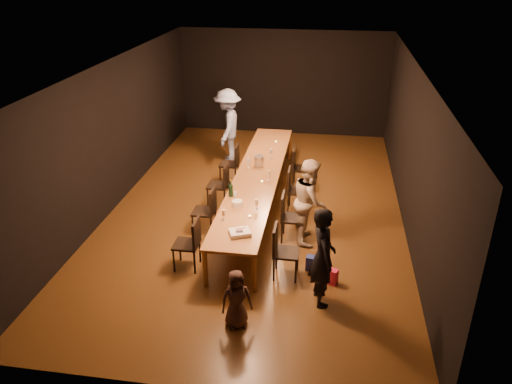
# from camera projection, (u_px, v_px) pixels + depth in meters

# --- Properties ---
(ground) EXTENTS (10.00, 10.00, 0.00)m
(ground) POSITION_uv_depth(u_px,v_px,m) (257.00, 207.00, 10.65)
(ground) COLOR #452911
(ground) RESTS_ON ground
(room_shell) EXTENTS (6.04, 10.04, 3.02)m
(room_shell) POSITION_uv_depth(u_px,v_px,m) (257.00, 113.00, 9.75)
(room_shell) COLOR black
(room_shell) RESTS_ON ground
(table) EXTENTS (0.90, 6.00, 0.75)m
(table) POSITION_uv_depth(u_px,v_px,m) (257.00, 177.00, 10.35)
(table) COLOR #975E2C
(table) RESTS_ON ground
(chair_right_0) EXTENTS (0.42, 0.42, 0.93)m
(chair_right_0) POSITION_uv_depth(u_px,v_px,m) (286.00, 252.00, 8.19)
(chair_right_0) COLOR black
(chair_right_0) RESTS_ON ground
(chair_right_1) EXTENTS (0.42, 0.42, 0.93)m
(chair_right_1) POSITION_uv_depth(u_px,v_px,m) (293.00, 217.00, 9.26)
(chair_right_1) COLOR black
(chair_right_1) RESTS_ON ground
(chair_right_2) EXTENTS (0.42, 0.42, 0.93)m
(chair_right_2) POSITION_uv_depth(u_px,v_px,m) (298.00, 190.00, 10.33)
(chair_right_2) COLOR black
(chair_right_2) RESTS_ON ground
(chair_right_3) EXTENTS (0.42, 0.42, 0.93)m
(chair_right_3) POSITION_uv_depth(u_px,v_px,m) (302.00, 168.00, 11.40)
(chair_right_3) COLOR black
(chair_right_3) RESTS_ON ground
(chair_left_0) EXTENTS (0.42, 0.42, 0.93)m
(chair_left_0) POSITION_uv_depth(u_px,v_px,m) (186.00, 244.00, 8.43)
(chair_left_0) COLOR black
(chair_left_0) RESTS_ON ground
(chair_left_1) EXTENTS (0.42, 0.42, 0.93)m
(chair_left_1) POSITION_uv_depth(u_px,v_px,m) (204.00, 211.00, 9.50)
(chair_left_1) COLOR black
(chair_left_1) RESTS_ON ground
(chair_left_2) EXTENTS (0.42, 0.42, 0.93)m
(chair_left_2) POSITION_uv_depth(u_px,v_px,m) (218.00, 185.00, 10.57)
(chair_left_2) COLOR black
(chair_left_2) RESTS_ON ground
(chair_left_3) EXTENTS (0.42, 0.42, 0.93)m
(chair_left_3) POSITION_uv_depth(u_px,v_px,m) (229.00, 164.00, 11.63)
(chair_left_3) COLOR black
(chair_left_3) RESTS_ON ground
(woman_birthday) EXTENTS (0.53, 0.67, 1.62)m
(woman_birthday) POSITION_uv_depth(u_px,v_px,m) (323.00, 257.00, 7.44)
(woman_birthday) COLOR black
(woman_birthday) RESTS_ON ground
(woman_tan) EXTENTS (0.66, 0.82, 1.61)m
(woman_tan) POSITION_uv_depth(u_px,v_px,m) (310.00, 201.00, 9.13)
(woman_tan) COLOR beige
(woman_tan) RESTS_ON ground
(man_blue) EXTENTS (0.74, 1.23, 1.87)m
(man_blue) POSITION_uv_depth(u_px,v_px,m) (228.00, 126.00, 12.67)
(man_blue) COLOR #869DD0
(man_blue) RESTS_ON ground
(child) EXTENTS (0.53, 0.44, 0.92)m
(child) POSITION_uv_depth(u_px,v_px,m) (236.00, 299.00, 7.09)
(child) COLOR #452D26
(child) RESTS_ON ground
(gift_bag_red) EXTENTS (0.26, 0.21, 0.27)m
(gift_bag_red) POSITION_uv_depth(u_px,v_px,m) (331.00, 276.00, 8.14)
(gift_bag_red) COLOR #DC214D
(gift_bag_red) RESTS_ON ground
(gift_bag_blue) EXTENTS (0.23, 0.17, 0.26)m
(gift_bag_blue) POSITION_uv_depth(u_px,v_px,m) (312.00, 263.00, 8.48)
(gift_bag_blue) COLOR #223697
(gift_bag_blue) RESTS_ON ground
(birthday_cake) EXTENTS (0.41, 0.38, 0.08)m
(birthday_cake) POSITION_uv_depth(u_px,v_px,m) (240.00, 233.00, 8.12)
(birthday_cake) COLOR white
(birthday_cake) RESTS_ON table
(plate_stack) EXTENTS (0.24, 0.24, 0.11)m
(plate_stack) POSITION_uv_depth(u_px,v_px,m) (237.00, 204.00, 9.03)
(plate_stack) COLOR white
(plate_stack) RESTS_ON table
(champagne_bottle) EXTENTS (0.10, 0.10, 0.35)m
(champagne_bottle) POSITION_uv_depth(u_px,v_px,m) (231.00, 188.00, 9.34)
(champagne_bottle) COLOR black
(champagne_bottle) RESTS_ON table
(ice_bucket) EXTENTS (0.24, 0.24, 0.23)m
(ice_bucket) POSITION_uv_depth(u_px,v_px,m) (259.00, 161.00, 10.72)
(ice_bucket) COLOR silver
(ice_bucket) RESTS_ON table
(wineglass_0) EXTENTS (0.06, 0.06, 0.21)m
(wineglass_0) POSITION_uv_depth(u_px,v_px,m) (224.00, 215.00, 8.53)
(wineglass_0) COLOR beige
(wineglass_0) RESTS_ON table
(wineglass_1) EXTENTS (0.06, 0.06, 0.21)m
(wineglass_1) POSITION_uv_depth(u_px,v_px,m) (256.00, 204.00, 8.89)
(wineglass_1) COLOR beige
(wineglass_1) RESTS_ON table
(wineglass_2) EXTENTS (0.06, 0.06, 0.21)m
(wineglass_2) POSITION_uv_depth(u_px,v_px,m) (235.00, 197.00, 9.16)
(wineglass_2) COLOR silver
(wineglass_2) RESTS_ON table
(wineglass_3) EXTENTS (0.06, 0.06, 0.21)m
(wineglass_3) POSITION_uv_depth(u_px,v_px,m) (269.00, 175.00, 10.06)
(wineglass_3) COLOR beige
(wineglass_3) RESTS_ON table
(wineglass_4) EXTENTS (0.06, 0.06, 0.21)m
(wineglass_4) POSITION_uv_depth(u_px,v_px,m) (248.00, 163.00, 10.62)
(wineglass_4) COLOR silver
(wineglass_4) RESTS_ON table
(wineglass_5) EXTENTS (0.06, 0.06, 0.21)m
(wineglass_5) POSITION_uv_depth(u_px,v_px,m) (271.00, 153.00, 11.17)
(wineglass_5) COLOR silver
(wineglass_5) RESTS_ON table
(tealight_near) EXTENTS (0.05, 0.05, 0.03)m
(tealight_near) POSITION_uv_depth(u_px,v_px,m) (250.00, 217.00, 8.66)
(tealight_near) COLOR #B2B7B2
(tealight_near) RESTS_ON table
(tealight_mid) EXTENTS (0.05, 0.05, 0.03)m
(tealight_mid) POSITION_uv_depth(u_px,v_px,m) (262.00, 182.00, 9.97)
(tealight_mid) COLOR #B2B7B2
(tealight_mid) RESTS_ON table
(tealight_far) EXTENTS (0.05, 0.05, 0.03)m
(tealight_far) POSITION_uv_depth(u_px,v_px,m) (276.00, 142.00, 12.07)
(tealight_far) COLOR #B2B7B2
(tealight_far) RESTS_ON table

